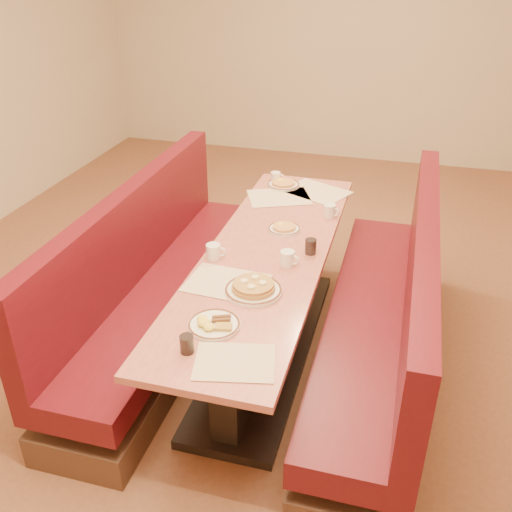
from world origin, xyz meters
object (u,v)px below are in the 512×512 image
(coffee_mug_b, at_px, (214,251))
(eggs_plate, at_px, (213,324))
(coffee_mug_c, at_px, (330,211))
(pancake_plate, at_px, (253,288))
(soda_tumbler_mid, at_px, (311,247))
(diner_table, at_px, (266,304))
(soda_tumbler_near, at_px, (187,344))
(booth_left, at_px, (159,289))
(booth_right, at_px, (384,324))
(coffee_mug_d, at_px, (276,177))
(coffee_mug_a, at_px, (288,258))

(coffee_mug_b, bearing_deg, eggs_plate, -78.38)
(coffee_mug_c, bearing_deg, eggs_plate, -86.82)
(pancake_plate, xyz_separation_m, soda_tumbler_mid, (0.21, 0.50, 0.02))
(eggs_plate, xyz_separation_m, coffee_mug_c, (0.34, 1.39, 0.03))
(diner_table, relative_size, eggs_plate, 9.81)
(eggs_plate, distance_m, soda_tumbler_near, 0.22)
(booth_left, distance_m, coffee_mug_b, 0.65)
(diner_table, bearing_deg, coffee_mug_c, 64.23)
(eggs_plate, height_order, soda_tumbler_mid, soda_tumbler_mid)
(diner_table, bearing_deg, booth_right, 0.00)
(diner_table, distance_m, booth_left, 0.73)
(coffee_mug_d, bearing_deg, coffee_mug_a, -83.38)
(coffee_mug_b, distance_m, soda_tumbler_mid, 0.57)
(soda_tumbler_mid, bearing_deg, booth_left, -177.25)
(coffee_mug_a, xyz_separation_m, coffee_mug_b, (-0.43, -0.04, 0.00))
(pancake_plate, bearing_deg, eggs_plate, -106.36)
(booth_left, relative_size, booth_right, 1.00)
(booth_left, relative_size, coffee_mug_c, 22.25)
(coffee_mug_b, distance_m, soda_tumbler_near, 0.87)
(soda_tumbler_near, bearing_deg, booth_left, 121.66)
(coffee_mug_d, height_order, soda_tumbler_mid, soda_tumbler_mid)
(booth_left, xyz_separation_m, eggs_plate, (0.67, -0.80, 0.40))
(booth_left, height_order, eggs_plate, booth_left)
(coffee_mug_a, relative_size, coffee_mug_d, 1.12)
(booth_left, bearing_deg, diner_table, 0.00)
(booth_right, distance_m, coffee_mug_a, 0.73)
(pancake_plate, bearing_deg, coffee_mug_b, 137.69)
(diner_table, relative_size, coffee_mug_d, 24.27)
(booth_right, bearing_deg, coffee_mug_d, 130.71)
(coffee_mug_c, bearing_deg, coffee_mug_b, -109.82)
(booth_left, distance_m, eggs_plate, 1.12)
(coffee_mug_a, relative_size, coffee_mug_b, 0.98)
(coffee_mug_b, distance_m, coffee_mug_c, 0.93)
(soda_tumbler_near, bearing_deg, coffee_mug_b, 101.18)
(booth_right, bearing_deg, coffee_mug_b, -170.92)
(booth_left, relative_size, soda_tumbler_mid, 26.99)
(diner_table, bearing_deg, eggs_plate, -94.13)
(coffee_mug_a, distance_m, coffee_mug_b, 0.43)
(soda_tumbler_mid, bearing_deg, coffee_mug_d, 113.98)
(booth_right, relative_size, soda_tumbler_near, 28.44)
(coffee_mug_c, relative_size, soda_tumbler_mid, 1.21)
(coffee_mug_a, bearing_deg, diner_table, 155.18)
(soda_tumbler_near, bearing_deg, soda_tumbler_mid, 71.11)
(coffee_mug_d, bearing_deg, booth_left, -125.38)
(diner_table, distance_m, pancake_plate, 0.61)
(booth_left, bearing_deg, eggs_plate, -49.86)
(diner_table, height_order, coffee_mug_c, coffee_mug_c)
(coffee_mug_a, xyz_separation_m, coffee_mug_c, (0.13, 0.71, -0.00))
(eggs_plate, height_order, coffee_mug_d, coffee_mug_d)
(eggs_plate, xyz_separation_m, coffee_mug_b, (-0.22, 0.64, 0.03))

